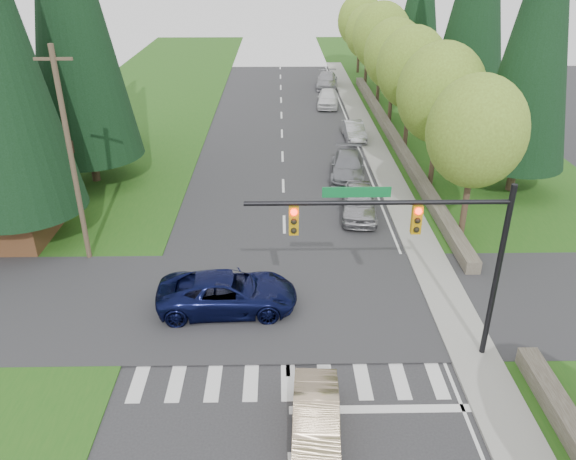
{
  "coord_description": "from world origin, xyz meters",
  "views": [
    {
      "loc": [
        -0.27,
        -11.84,
        13.55
      ],
      "look_at": [
        0.1,
        9.31,
        2.8
      ],
      "focal_mm": 35.0,
      "sensor_mm": 36.0,
      "label": 1
    }
  ],
  "objects_px": {
    "suv_navy": "(228,293)",
    "parked_car_c": "(354,131)",
    "sedan_champagne": "(316,419)",
    "parked_car_b": "(348,166)",
    "parked_car_d": "(328,98)",
    "parked_car_e": "(327,80)",
    "parked_car_a": "(359,202)"
  },
  "relations": [
    {
      "from": "sedan_champagne",
      "to": "parked_car_d",
      "type": "xyz_separation_m",
      "value": [
        3.58,
        39.67,
        0.14
      ]
    },
    {
      "from": "sedan_champagne",
      "to": "parked_car_e",
      "type": "relative_size",
      "value": 0.75
    },
    {
      "from": "suv_navy",
      "to": "parked_car_a",
      "type": "relative_size",
      "value": 1.2
    },
    {
      "from": "parked_car_d",
      "to": "suv_navy",
      "type": "bearing_deg",
      "value": -95.67
    },
    {
      "from": "suv_navy",
      "to": "parked_car_c",
      "type": "distance_m",
      "value": 24.12
    },
    {
      "from": "parked_car_a",
      "to": "parked_car_e",
      "type": "xyz_separation_m",
      "value": [
        0.73,
        31.63,
        -0.04
      ]
    },
    {
      "from": "parked_car_a",
      "to": "suv_navy",
      "type": "bearing_deg",
      "value": -120.25
    },
    {
      "from": "sedan_champagne",
      "to": "parked_car_a",
      "type": "relative_size",
      "value": 0.84
    },
    {
      "from": "parked_car_b",
      "to": "parked_car_c",
      "type": "bearing_deg",
      "value": 87.43
    },
    {
      "from": "parked_car_c",
      "to": "parked_car_a",
      "type": "bearing_deg",
      "value": -97.96
    },
    {
      "from": "parked_car_b",
      "to": "parked_car_c",
      "type": "height_order",
      "value": "parked_car_b"
    },
    {
      "from": "parked_car_a",
      "to": "parked_car_d",
      "type": "distance_m",
      "value": 23.85
    },
    {
      "from": "parked_car_a",
      "to": "parked_car_c",
      "type": "relative_size",
      "value": 1.15
    },
    {
      "from": "parked_car_c",
      "to": "parked_car_e",
      "type": "height_order",
      "value": "parked_car_e"
    },
    {
      "from": "parked_car_e",
      "to": "suv_navy",
      "type": "bearing_deg",
      "value": -95.14
    },
    {
      "from": "parked_car_e",
      "to": "parked_car_a",
      "type": "bearing_deg",
      "value": -86.2
    },
    {
      "from": "sedan_champagne",
      "to": "parked_car_a",
      "type": "xyz_separation_m",
      "value": [
        3.4,
        15.82,
        0.15
      ]
    },
    {
      "from": "suv_navy",
      "to": "parked_car_e",
      "type": "height_order",
      "value": "suv_navy"
    },
    {
      "from": "parked_car_a",
      "to": "parked_car_c",
      "type": "height_order",
      "value": "parked_car_a"
    },
    {
      "from": "parked_car_a",
      "to": "parked_car_d",
      "type": "relative_size",
      "value": 1.02
    },
    {
      "from": "suv_navy",
      "to": "parked_car_b",
      "type": "relative_size",
      "value": 1.1
    },
    {
      "from": "parked_car_b",
      "to": "parked_car_e",
      "type": "xyz_separation_m",
      "value": [
        0.71,
        25.83,
        0.02
      ]
    },
    {
      "from": "parked_car_d",
      "to": "parked_car_b",
      "type": "bearing_deg",
      "value": -84.49
    },
    {
      "from": "sedan_champagne",
      "to": "parked_car_c",
      "type": "relative_size",
      "value": 0.97
    },
    {
      "from": "parked_car_a",
      "to": "parked_car_c",
      "type": "xyz_separation_m",
      "value": [
        1.4,
        13.76,
        -0.13
      ]
    },
    {
      "from": "parked_car_d",
      "to": "parked_car_e",
      "type": "xyz_separation_m",
      "value": [
        0.54,
        7.78,
        -0.03
      ]
    },
    {
      "from": "suv_navy",
      "to": "parked_car_e",
      "type": "bearing_deg",
      "value": -12.62
    },
    {
      "from": "parked_car_b",
      "to": "parked_car_d",
      "type": "bearing_deg",
      "value": 96.77
    },
    {
      "from": "sedan_champagne",
      "to": "parked_car_b",
      "type": "xyz_separation_m",
      "value": [
        3.42,
        21.62,
        0.09
      ]
    },
    {
      "from": "parked_car_b",
      "to": "parked_car_d",
      "type": "height_order",
      "value": "parked_car_d"
    },
    {
      "from": "parked_car_c",
      "to": "parked_car_e",
      "type": "xyz_separation_m",
      "value": [
        -0.67,
        17.88,
        0.09
      ]
    },
    {
      "from": "parked_car_b",
      "to": "sedan_champagne",
      "type": "bearing_deg",
      "value": -91.68
    }
  ]
}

